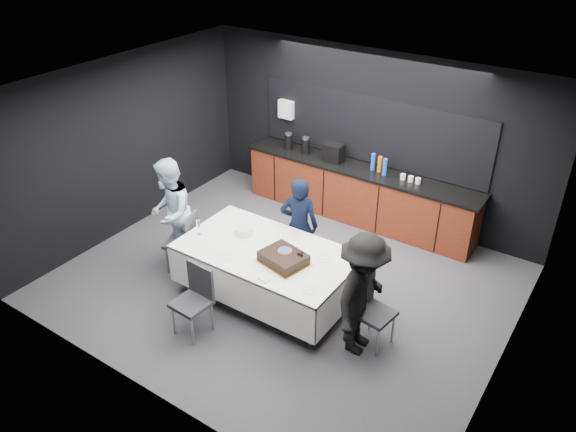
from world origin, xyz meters
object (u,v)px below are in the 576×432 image
object	(u,v)px
party_table	(267,258)
cake_assembly	(284,258)
plate_stack	(244,231)
chair_near	(195,295)
person_right	(362,295)
chair_right	(370,305)
chair_left	(186,238)
champagne_flute	(198,224)
person_center	(299,226)
person_left	(170,213)

from	to	relation	value
party_table	cake_assembly	size ratio (longest dim) A/B	3.47
plate_stack	chair_near	distance (m)	1.19
chair_near	person_right	world-z (taller)	person_right
cake_assembly	chair_right	size ratio (longest dim) A/B	0.72
plate_stack	chair_left	distance (m)	0.96
chair_left	person_right	bearing A→B (deg)	-1.15
chair_near	chair_right	bearing A→B (deg)	28.55
champagne_flute	chair_left	xyz separation A→B (m)	(-0.37, 0.09, -0.40)
chair_right	person_center	size ratio (longest dim) A/B	0.62
chair_left	plate_stack	bearing A→B (deg)	16.05
chair_near	person_left	world-z (taller)	person_left
person_right	party_table	bearing A→B (deg)	79.06
champagne_flute	person_center	size ratio (longest dim) A/B	0.15
cake_assembly	chair_near	world-z (taller)	cake_assembly
plate_stack	person_right	bearing A→B (deg)	-8.95
cake_assembly	chair_near	distance (m)	1.19
champagne_flute	plate_stack	bearing A→B (deg)	33.85
party_table	chair_left	world-z (taller)	chair_left
party_table	person_right	world-z (taller)	person_right
cake_assembly	chair_left	world-z (taller)	cake_assembly
person_center	person_right	world-z (taller)	person_right
chair_left	person_left	size ratio (longest dim) A/B	0.56
chair_left	chair_right	size ratio (longest dim) A/B	1.00
plate_stack	champagne_flute	xyz separation A→B (m)	(-0.52, -0.35, 0.11)
chair_right	person_right	size ratio (longest dim) A/B	0.58
cake_assembly	person_right	size ratio (longest dim) A/B	0.42
champagne_flute	person_center	distance (m)	1.41
cake_assembly	person_center	distance (m)	0.97
chair_right	cake_assembly	bearing A→B (deg)	-173.64
person_right	chair_near	bearing A→B (deg)	109.98
chair_near	chair_left	bearing A→B (deg)	138.02
plate_stack	chair_right	world-z (taller)	chair_right
chair_left	chair_right	distance (m)	2.88
party_table	person_left	bearing A→B (deg)	-178.42
person_right	chair_left	bearing A→B (deg)	84.50
plate_stack	person_right	xyz separation A→B (m)	(1.97, -0.31, -0.03)
champagne_flute	chair_near	bearing A→B (deg)	-51.87
cake_assembly	champagne_flute	distance (m)	1.35
person_center	plate_stack	bearing A→B (deg)	29.91
chair_left	person_right	size ratio (longest dim) A/B	0.58
chair_left	chair_near	size ratio (longest dim) A/B	1.00
cake_assembly	plate_stack	size ratio (longest dim) A/B	2.85
chair_near	person_left	bearing A→B (deg)	143.85
cake_assembly	party_table	bearing A→B (deg)	161.31
chair_right	plate_stack	bearing A→B (deg)	176.40
person_center	person_left	world-z (taller)	person_left
plate_stack	cake_assembly	bearing A→B (deg)	-17.21
champagne_flute	chair_left	distance (m)	0.55
party_table	person_center	size ratio (longest dim) A/B	1.55
party_table	chair_left	size ratio (longest dim) A/B	2.51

